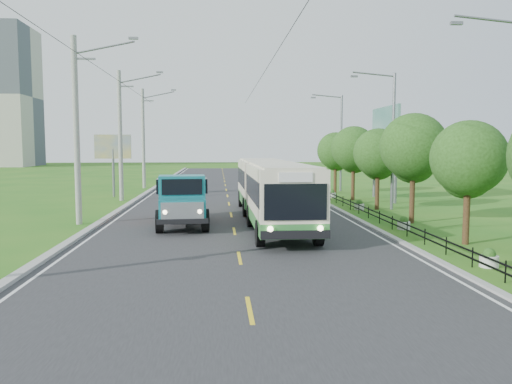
{
  "coord_description": "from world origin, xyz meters",
  "views": [
    {
      "loc": [
        -0.78,
        -18.38,
        4.16
      ],
      "look_at": [
        1.12,
        6.61,
        1.9
      ],
      "focal_mm": 35.0,
      "sensor_mm": 36.0,
      "label": 1
    }
  ],
  "objects": [
    {
      "name": "tree_fourth",
      "position": [
        9.86,
        14.14,
        3.59
      ],
      "size": [
        3.24,
        3.31,
        5.4
      ],
      "color": "#382314",
      "rests_on": "ground"
    },
    {
      "name": "planter_far",
      "position": [
        8.6,
        22.0,
        0.29
      ],
      "size": [
        0.64,
        0.64,
        0.67
      ],
      "color": "silver",
      "rests_on": "ground"
    },
    {
      "name": "curb_left",
      "position": [
        -7.2,
        20.0,
        0.07
      ],
      "size": [
        0.4,
        120.0,
        0.15
      ],
      "primitive_type": "cube",
      "color": "#9E9E99",
      "rests_on": "ground"
    },
    {
      "name": "edge_line_right",
      "position": [
        6.65,
        20.0,
        0.02
      ],
      "size": [
        0.12,
        120.0,
        0.0
      ],
      "primitive_type": "cube",
      "color": "silver",
      "rests_on": "road"
    },
    {
      "name": "dump_truck",
      "position": [
        -2.69,
        8.1,
        1.54
      ],
      "size": [
        2.95,
        6.64,
        2.72
      ],
      "rotation": [
        0.0,
        0.0,
        0.07
      ],
      "color": "#14707A",
      "rests_on": "ground"
    },
    {
      "name": "railing_right",
      "position": [
        8.0,
        14.0,
        0.3
      ],
      "size": [
        0.04,
        40.0,
        0.6
      ],
      "primitive_type": "cube",
      "color": "black",
      "rests_on": "ground"
    },
    {
      "name": "planter_front",
      "position": [
        8.6,
        -2.0,
        0.29
      ],
      "size": [
        0.64,
        0.64,
        0.67
      ],
      "color": "silver",
      "rests_on": "ground"
    },
    {
      "name": "billboard_left",
      "position": [
        -9.5,
        24.0,
        3.87
      ],
      "size": [
        3.0,
        0.2,
        5.2
      ],
      "color": "slate",
      "rests_on": "ground"
    },
    {
      "name": "tree_third",
      "position": [
        9.86,
        8.14,
        3.99
      ],
      "size": [
        3.6,
        3.62,
        6.0
      ],
      "color": "#382314",
      "rests_on": "ground"
    },
    {
      "name": "curb_right",
      "position": [
        7.15,
        20.0,
        0.05
      ],
      "size": [
        0.3,
        120.0,
        0.1
      ],
      "primitive_type": "cube",
      "color": "#9E9E99",
      "rests_on": "ground"
    },
    {
      "name": "planter_near",
      "position": [
        8.6,
        6.0,
        0.29
      ],
      "size": [
        0.64,
        0.64,
        0.67
      ],
      "color": "silver",
      "rests_on": "ground"
    },
    {
      "name": "streetlight_mid",
      "position": [
        10.64,
        14.0,
        4.9
      ],
      "size": [
        3.02,
        0.2,
        9.07
      ],
      "color": "slate",
      "rests_on": "ground"
    },
    {
      "name": "pole_mid",
      "position": [
        -8.26,
        21.0,
        5.09
      ],
      "size": [
        3.51,
        0.32,
        10.0
      ],
      "color": "gray",
      "rests_on": "ground"
    },
    {
      "name": "billboard_right",
      "position": [
        12.3,
        20.0,
        5.34
      ],
      "size": [
        0.24,
        6.0,
        7.3
      ],
      "color": "slate",
      "rests_on": "ground"
    },
    {
      "name": "edge_line_left",
      "position": [
        -6.65,
        20.0,
        0.02
      ],
      "size": [
        0.12,
        120.0,
        0.0
      ],
      "primitive_type": "cube",
      "color": "silver",
      "rests_on": "road"
    },
    {
      "name": "pole_near",
      "position": [
        -8.26,
        9.0,
        5.09
      ],
      "size": [
        3.51,
        0.32,
        10.0
      ],
      "color": "gray",
      "rests_on": "ground"
    },
    {
      "name": "road",
      "position": [
        0.0,
        20.0,
        0.01
      ],
      "size": [
        14.0,
        120.0,
        0.02
      ],
      "primitive_type": "cube",
      "color": "#28282B",
      "rests_on": "ground"
    },
    {
      "name": "tree_fifth",
      "position": [
        9.86,
        20.14,
        3.85
      ],
      "size": [
        3.48,
        3.52,
        5.8
      ],
      "color": "#382314",
      "rests_on": "ground"
    },
    {
      "name": "centre_dash",
      "position": [
        0.0,
        0.0,
        0.02
      ],
      "size": [
        0.12,
        2.2,
        0.0
      ],
      "primitive_type": "cube",
      "color": "yellow",
      "rests_on": "road"
    },
    {
      "name": "tree_back",
      "position": [
        9.86,
        26.14,
        3.65
      ],
      "size": [
        3.3,
        3.36,
        5.5
      ],
      "color": "#382314",
      "rests_on": "ground"
    },
    {
      "name": "ground",
      "position": [
        0.0,
        0.0,
        0.0
      ],
      "size": [
        240.0,
        240.0,
        0.0
      ],
      "primitive_type": "plane",
      "color": "#226317",
      "rests_on": "ground"
    },
    {
      "name": "planter_mid",
      "position": [
        8.6,
        14.0,
        0.29
      ],
      "size": [
        0.64,
        0.64,
        0.67
      ],
      "color": "silver",
      "rests_on": "ground"
    },
    {
      "name": "streetlight_far",
      "position": [
        10.64,
        28.0,
        4.9
      ],
      "size": [
        3.02,
        0.2,
        9.07
      ],
      "color": "slate",
      "rests_on": "ground"
    },
    {
      "name": "pole_far",
      "position": [
        -8.26,
        33.0,
        5.09
      ],
      "size": [
        3.51,
        0.32,
        10.0
      ],
      "color": "gray",
      "rests_on": "ground"
    },
    {
      "name": "bus",
      "position": [
        2.12,
        9.07,
        1.97
      ],
      "size": [
        2.97,
        17.01,
        3.28
      ],
      "rotation": [
        0.0,
        0.0,
        0.01
      ],
      "color": "#348338",
      "rests_on": "ground"
    },
    {
      "name": "tree_second",
      "position": [
        9.86,
        2.14,
        3.52
      ],
      "size": [
        3.18,
        3.26,
        5.3
      ],
      "color": "#382314",
      "rests_on": "ground"
    }
  ]
}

